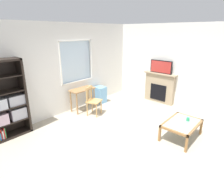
{
  "coord_description": "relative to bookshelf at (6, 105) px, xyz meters",
  "views": [
    {
      "loc": [
        -3.37,
        -2.29,
        2.54
      ],
      "look_at": [
        0.23,
        0.94,
        0.98
      ],
      "focal_mm": 29.36,
      "sensor_mm": 36.0,
      "label": 1
    }
  ],
  "objects": [
    {
      "name": "bookshelf",
      "position": [
        0.0,
        0.0,
        0.0
      ],
      "size": [
        0.9,
        0.38,
        1.93
      ],
      "color": "black",
      "rests_on": "ground"
    },
    {
      "name": "sippy_cup",
      "position": [
        2.96,
        -3.3,
        -0.38
      ],
      "size": [
        0.07,
        0.07,
        0.09
      ],
      "primitive_type": "cylinder",
      "color": "#33B770",
      "rests_on": "coffee_table"
    },
    {
      "name": "coffee_table",
      "position": [
        2.78,
        -3.23,
        -0.48
      ],
      "size": [
        1.03,
        0.69,
        0.41
      ],
      "color": "#8C9E99",
      "rests_on": "ground"
    },
    {
      "name": "wooden_chair",
      "position": [
        2.24,
        -0.63,
        -0.38
      ],
      "size": [
        0.54,
        0.52,
        0.9
      ],
      "color": "tan",
      "rests_on": "ground"
    },
    {
      "name": "wall_right",
      "position": [
        4.75,
        -2.34,
        0.55
      ],
      "size": [
        0.12,
        5.35,
        2.78
      ],
      "primitive_type": "cube",
      "color": "silver",
      "rests_on": "ground"
    },
    {
      "name": "plastic_drawer_unit",
      "position": [
        3.09,
        -0.06,
        -0.54
      ],
      "size": [
        0.35,
        0.4,
        0.59
      ],
      "primitive_type": "cube",
      "color": "#72ADDB",
      "rests_on": "ground"
    },
    {
      "name": "fireplace",
      "position": [
        4.59,
        -1.65,
        -0.29
      ],
      "size": [
        0.26,
        1.2,
        1.1
      ],
      "color": "tan",
      "rests_on": "ground"
    },
    {
      "name": "tv",
      "position": [
        4.58,
        -1.65,
        0.48
      ],
      "size": [
        0.06,
        0.8,
        0.45
      ],
      "color": "black",
      "rests_on": "fireplace"
    },
    {
      "name": "wall_back_with_window",
      "position": [
        2.01,
        0.24,
        0.53
      ],
      "size": [
        5.3,
        0.15,
        2.78
      ],
      "color": "silver",
      "rests_on": "ground"
    },
    {
      "name": "ground",
      "position": [
        2.04,
        -2.34,
        -0.85
      ],
      "size": [
        6.3,
        6.15,
        0.02
      ],
      "primitive_type": "cube",
      "color": "#B2A893"
    },
    {
      "name": "desk_under_window",
      "position": [
        2.25,
        -0.11,
        -0.25
      ],
      "size": [
        0.83,
        0.42,
        0.74
      ],
      "color": "#A37547",
      "rests_on": "ground"
    }
  ]
}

